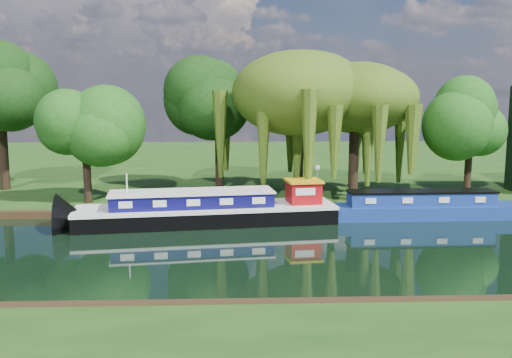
{
  "coord_description": "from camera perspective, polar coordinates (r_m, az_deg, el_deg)",
  "views": [
    {
      "loc": [
        -5.2,
        -27.89,
        7.89
      ],
      "look_at": [
        -3.89,
        5.75,
        2.8
      ],
      "focal_mm": 40.0,
      "sensor_mm": 36.0,
      "label": 1
    }
  ],
  "objects": [
    {
      "name": "willow_left",
      "position": [
        41.62,
        4.34,
        8.35
      ],
      "size": [
        8.36,
        8.36,
        10.01
      ],
      "color": "black",
      "rests_on": "far_bank"
    },
    {
      "name": "narrowboat",
      "position": [
        37.72,
        16.15,
        -2.76
      ],
      "size": [
        13.22,
        2.46,
        1.92
      ],
      "rotation": [
        0.0,
        0.0,
        0.02
      ],
      "color": "navy",
      "rests_on": "ground"
    },
    {
      "name": "tree_far_mid",
      "position": [
        45.51,
        -3.74,
        7.38
      ],
      "size": [
        5.75,
        5.75,
        9.42
      ],
      "color": "black",
      "rests_on": "far_bank"
    },
    {
      "name": "willow_right",
      "position": [
        41.51,
        9.86,
        7.06
      ],
      "size": [
        7.22,
        7.22,
        8.79
      ],
      "color": "black",
      "rests_on": "far_bank"
    },
    {
      "name": "tree_far_right",
      "position": [
        45.14,
        20.66,
        5.13
      ],
      "size": [
        4.56,
        4.56,
        7.46
      ],
      "color": "black",
      "rests_on": "far_bank"
    },
    {
      "name": "mooring_posts",
      "position": [
        37.24,
        5.06,
        -2.17
      ],
      "size": [
        19.16,
        0.16,
        1.0
      ],
      "color": "silver",
      "rests_on": "far_bank"
    },
    {
      "name": "ground",
      "position": [
        29.44,
        8.09,
        -7.03
      ],
      "size": [
        120.0,
        120.0,
        0.0
      ],
      "primitive_type": "plane",
      "color": "black"
    },
    {
      "name": "red_dinghy",
      "position": [
        36.2,
        -12.61,
        -4.2
      ],
      "size": [
        3.49,
        2.76,
        0.65
      ],
      "primitive_type": "imported",
      "rotation": [
        0.0,
        0.0,
        1.4
      ],
      "color": "maroon",
      "rests_on": "ground"
    },
    {
      "name": "tree_far_back",
      "position": [
        48.08,
        -24.25,
        7.52
      ],
      "size": [
        6.12,
        6.12,
        10.3
      ],
      "color": "black",
      "rests_on": "far_bank"
    },
    {
      "name": "dutch_barge",
      "position": [
        34.91,
        -4.75,
        -3.11
      ],
      "size": [
        16.05,
        5.6,
        3.32
      ],
      "rotation": [
        0.0,
        0.0,
        0.13
      ],
      "color": "black",
      "rests_on": "ground"
    },
    {
      "name": "tree_far_left",
      "position": [
        40.3,
        -16.74,
        5.16
      ],
      "size": [
        4.78,
        4.78,
        7.7
      ],
      "color": "black",
      "rests_on": "far_bank"
    },
    {
      "name": "far_bank",
      "position": [
        62.58,
        2.55,
        1.56
      ],
      "size": [
        120.0,
        52.0,
        0.45
      ],
      "primitive_type": "cube",
      "color": "#193B10",
      "rests_on": "ground"
    },
    {
      "name": "lamppost",
      "position": [
        39.19,
        6.16,
        0.53
      ],
      "size": [
        0.36,
        0.36,
        2.56
      ],
      "color": "silver",
      "rests_on": "far_bank"
    }
  ]
}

